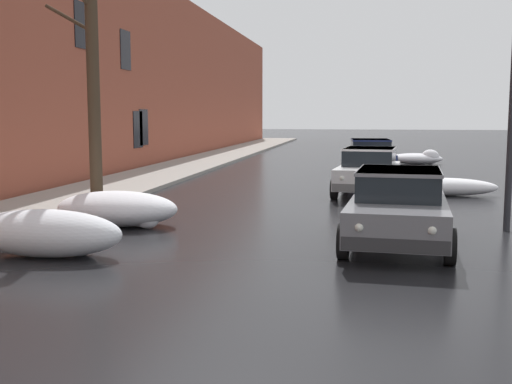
# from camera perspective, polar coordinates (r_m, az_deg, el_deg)

# --- Properties ---
(left_sidewalk_slab) EXTENTS (3.13, 80.00, 0.13)m
(left_sidewalk_slab) POSITION_cam_1_polar(r_m,az_deg,el_deg) (22.36, -11.38, 0.82)
(left_sidewalk_slab) COLOR gray
(left_sidewalk_slab) RESTS_ON ground
(brick_townhouse_facade) EXTENTS (0.63, 80.00, 8.74)m
(brick_townhouse_facade) POSITION_cam_1_polar(r_m,az_deg,el_deg) (23.15, -16.51, 11.55)
(brick_townhouse_facade) COLOR #9E4C38
(brick_townhouse_facade) RESTS_ON ground
(snow_bank_near_corner_left) EXTENTS (2.71, 1.50, 0.76)m
(snow_bank_near_corner_left) POSITION_cam_1_polar(r_m,az_deg,el_deg) (14.12, -12.28, -1.51)
(snow_bank_near_corner_left) COLOR white
(snow_bank_near_corner_left) RESTS_ON ground
(snow_bank_along_left_kerb) EXTENTS (2.62, 1.22, 0.72)m
(snow_bank_along_left_kerb) POSITION_cam_1_polar(r_m,az_deg,el_deg) (32.01, 14.45, 2.96)
(snow_bank_along_left_kerb) COLOR white
(snow_bank_along_left_kerb) RESTS_ON ground
(snow_bank_near_corner_right) EXTENTS (3.10, 0.95, 0.61)m
(snow_bank_near_corner_right) POSITION_cam_1_polar(r_m,az_deg,el_deg) (19.76, 16.34, 0.47)
(snow_bank_near_corner_right) COLOR white
(snow_bank_near_corner_right) RESTS_ON ground
(snow_bank_along_right_kerb) EXTENTS (2.76, 1.12, 0.82)m
(snow_bank_along_right_kerb) POSITION_cam_1_polar(r_m,az_deg,el_deg) (11.43, -18.24, -3.58)
(snow_bank_along_right_kerb) COLOR white
(snow_bank_along_right_kerb) RESTS_ON ground
(bare_tree_second_along_sidewalk) EXTENTS (1.69, 2.50, 7.31)m
(bare_tree_second_along_sidewalk) POSITION_cam_1_polar(r_m,az_deg,el_deg) (15.55, -14.79, 12.08)
(bare_tree_second_along_sidewalk) COLOR #423323
(bare_tree_second_along_sidewalk) RESTS_ON ground
(sedan_grey_approaching_near_lane) EXTENTS (2.13, 4.11, 1.42)m
(sedan_grey_approaching_near_lane) POSITION_cam_1_polar(r_m,az_deg,el_deg) (11.92, 12.71, -1.24)
(sedan_grey_approaching_near_lane) COLOR slate
(sedan_grey_approaching_near_lane) RESTS_ON ground
(sedan_white_parked_kerbside_close) EXTENTS (2.19, 4.14, 1.42)m
(sedan_white_parked_kerbside_close) POSITION_cam_1_polar(r_m,az_deg,el_deg) (19.44, 10.16, 1.97)
(sedan_white_parked_kerbside_close) COLOR silver
(sedan_white_parked_kerbside_close) RESTS_ON ground
(sedan_darkblue_parked_kerbside_mid) EXTENTS (2.14, 4.12, 1.42)m
(sedan_darkblue_parked_kerbside_mid) POSITION_cam_1_polar(r_m,az_deg,el_deg) (26.05, 10.28, 3.23)
(sedan_darkblue_parked_kerbside_mid) COLOR navy
(sedan_darkblue_parked_kerbside_mid) RESTS_ON ground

